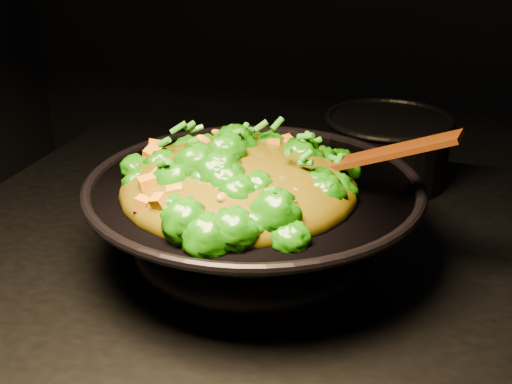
% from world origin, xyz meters
% --- Properties ---
extents(wok, '(0.55, 0.55, 0.12)m').
position_xyz_m(wok, '(-0.08, -0.04, 0.96)').
color(wok, black).
rests_on(wok, stovetop).
extents(stir_fry, '(0.39, 0.39, 0.11)m').
position_xyz_m(stir_fry, '(-0.09, -0.07, 1.08)').
color(stir_fry, '#175F06').
rests_on(stir_fry, wok).
extents(spatula, '(0.26, 0.07, 0.11)m').
position_xyz_m(spatula, '(0.05, -0.02, 1.07)').
color(spatula, '#3C1B06').
rests_on(spatula, wok).
extents(back_pot, '(0.24, 0.24, 0.12)m').
position_xyz_m(back_pot, '(0.05, 0.32, 0.96)').
color(back_pot, black).
rests_on(back_pot, stovetop).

